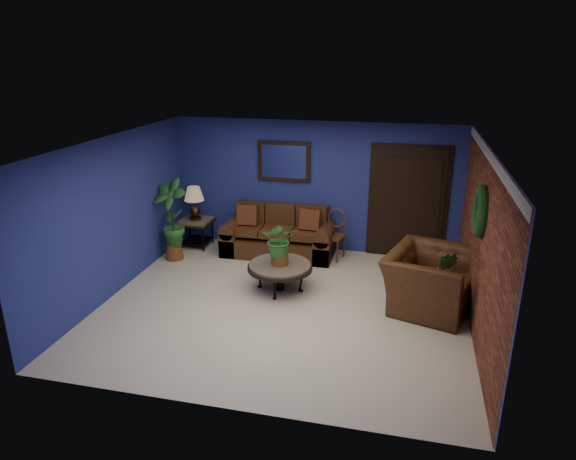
% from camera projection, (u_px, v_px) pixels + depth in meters
% --- Properties ---
extents(floor, '(5.50, 5.50, 0.00)m').
position_uv_depth(floor, '(284.00, 305.00, 7.93)').
color(floor, beige).
rests_on(floor, ground).
extents(wall_back, '(5.50, 0.04, 2.50)m').
position_uv_depth(wall_back, '(315.00, 187.00, 9.81)').
color(wall_back, navy).
rests_on(wall_back, ground).
extents(wall_left, '(0.04, 5.00, 2.50)m').
position_uv_depth(wall_left, '(115.00, 216.00, 8.11)').
color(wall_left, navy).
rests_on(wall_left, ground).
extents(wall_right_brick, '(0.04, 5.00, 2.50)m').
position_uv_depth(wall_right_brick, '(482.00, 244.00, 6.91)').
color(wall_right_brick, brown).
rests_on(wall_right_brick, ground).
extents(ceiling, '(5.50, 5.00, 0.02)m').
position_uv_depth(ceiling, '(283.00, 144.00, 7.09)').
color(ceiling, white).
rests_on(ceiling, wall_back).
extents(crown_molding, '(0.03, 5.00, 0.14)m').
position_uv_depth(crown_molding, '(491.00, 158.00, 6.53)').
color(crown_molding, white).
rests_on(crown_molding, wall_right_brick).
extents(wall_mirror, '(1.02, 0.06, 0.77)m').
position_uv_depth(wall_mirror, '(284.00, 161.00, 9.74)').
color(wall_mirror, '#3C2914').
rests_on(wall_mirror, wall_back).
extents(closet_door, '(1.44, 0.06, 2.18)m').
position_uv_depth(closet_door, '(408.00, 203.00, 9.46)').
color(closet_door, black).
rests_on(closet_door, wall_back).
extents(wreath, '(0.16, 0.72, 0.72)m').
position_uv_depth(wreath, '(481.00, 211.00, 6.82)').
color(wreath, black).
rests_on(wreath, wall_right_brick).
extents(sofa, '(2.10, 0.91, 0.94)m').
position_uv_depth(sofa, '(279.00, 238.00, 9.86)').
color(sofa, '#4D2E16').
rests_on(sofa, ground).
extents(coffee_table, '(1.06, 1.06, 0.45)m').
position_uv_depth(coffee_table, '(280.00, 267.00, 8.31)').
color(coffee_table, '#57514C').
rests_on(coffee_table, ground).
extents(end_table, '(0.62, 0.62, 0.56)m').
position_uv_depth(end_table, '(196.00, 226.00, 10.17)').
color(end_table, '#57514C').
rests_on(end_table, ground).
extents(table_lamp, '(0.38, 0.38, 0.64)m').
position_uv_depth(table_lamp, '(194.00, 199.00, 9.98)').
color(table_lamp, '#3C2914').
rests_on(table_lamp, end_table).
extents(side_chair, '(0.48, 0.48, 0.93)m').
position_uv_depth(side_chair, '(334.00, 231.00, 9.60)').
color(side_chair, brown).
rests_on(side_chair, ground).
extents(armchair, '(1.53, 1.65, 0.88)m').
position_uv_depth(armchair, '(429.00, 280.00, 7.74)').
color(armchair, '#4D2E16').
rests_on(armchair, ground).
extents(coffee_plant, '(0.62, 0.56, 0.73)m').
position_uv_depth(coffee_plant, '(280.00, 241.00, 8.15)').
color(coffee_plant, brown).
rests_on(coffee_plant, coffee_table).
extents(floor_plant, '(0.44, 0.37, 0.87)m').
position_uv_depth(floor_plant, '(443.00, 275.00, 7.87)').
color(floor_plant, brown).
rests_on(floor_plant, ground).
extents(tall_plant, '(0.79, 0.66, 1.54)m').
position_uv_depth(tall_plant, '(172.00, 216.00, 9.41)').
color(tall_plant, brown).
rests_on(tall_plant, ground).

